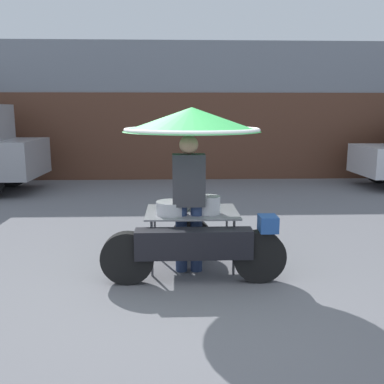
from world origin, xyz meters
The scene contains 4 objects.
ground_plane centered at (0.00, 0.00, 0.00)m, with size 36.00×36.00×0.00m, color slate.
shopfront_building centered at (0.00, 8.69, 1.88)m, with size 28.00×2.06×3.78m.
vendor_motorcycle_cart centered at (0.17, 0.72, 1.45)m, with size 2.07×1.65×1.95m.
vendor_person centered at (0.13, 0.61, 0.92)m, with size 0.38×0.22×1.64m.
Camera 1 is at (-0.02, -4.31, 1.91)m, focal length 40.00 mm.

